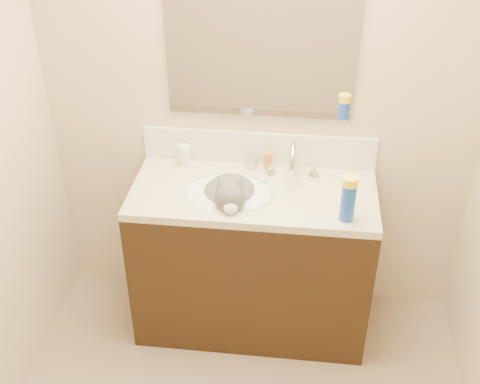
% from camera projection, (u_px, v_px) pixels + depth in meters
% --- Properties ---
extents(room_shell, '(2.24, 2.54, 2.52)m').
position_uv_depth(room_shell, '(224.00, 191.00, 1.77)').
color(room_shell, beige).
rests_on(room_shell, ground).
extents(vanity_cabinet, '(1.20, 0.55, 0.82)m').
position_uv_depth(vanity_cabinet, '(252.00, 262.00, 3.17)').
color(vanity_cabinet, black).
rests_on(vanity_cabinet, ground).
extents(counter_slab, '(1.20, 0.55, 0.04)m').
position_uv_depth(counter_slab, '(253.00, 194.00, 2.94)').
color(counter_slab, beige).
rests_on(counter_slab, vanity_cabinet).
extents(basin, '(0.45, 0.36, 0.14)m').
position_uv_depth(basin, '(228.00, 204.00, 2.95)').
color(basin, white).
rests_on(basin, vanity_cabinet).
extents(faucet, '(0.28, 0.20, 0.21)m').
position_uv_depth(faucet, '(292.00, 163.00, 2.98)').
color(faucet, silver).
rests_on(faucet, counter_slab).
extents(cat, '(0.36, 0.41, 0.32)m').
position_uv_depth(cat, '(230.00, 198.00, 2.93)').
color(cat, '#525052').
rests_on(cat, basin).
extents(backsplash, '(1.20, 0.02, 0.18)m').
position_uv_depth(backsplash, '(259.00, 148.00, 3.10)').
color(backsplash, white).
rests_on(backsplash, counter_slab).
extents(mirror, '(0.90, 0.02, 0.80)m').
position_uv_depth(mirror, '(261.00, 37.00, 2.77)').
color(mirror, white).
rests_on(mirror, room_shell).
extents(pill_bottle, '(0.07, 0.07, 0.11)m').
position_uv_depth(pill_bottle, '(184.00, 155.00, 3.11)').
color(pill_bottle, white).
rests_on(pill_bottle, counter_slab).
extents(pill_label, '(0.07, 0.07, 0.04)m').
position_uv_depth(pill_label, '(185.00, 157.00, 3.11)').
color(pill_label, orange).
rests_on(pill_label, pill_bottle).
extents(silver_jar, '(0.07, 0.07, 0.06)m').
position_uv_depth(silver_jar, '(252.00, 163.00, 3.09)').
color(silver_jar, '#B7B7BC').
rests_on(silver_jar, counter_slab).
extents(amber_bottle, '(0.05, 0.05, 0.09)m').
position_uv_depth(amber_bottle, '(268.00, 161.00, 3.08)').
color(amber_bottle, orange).
rests_on(amber_bottle, counter_slab).
extents(toothbrush, '(0.11, 0.13, 0.01)m').
position_uv_depth(toothbrush, '(266.00, 183.00, 2.97)').
color(toothbrush, white).
rests_on(toothbrush, counter_slab).
extents(toothbrush_head, '(0.03, 0.03, 0.02)m').
position_uv_depth(toothbrush_head, '(266.00, 183.00, 2.97)').
color(toothbrush_head, '#6399D4').
rests_on(toothbrush_head, counter_slab).
extents(spray_can, '(0.08, 0.08, 0.18)m').
position_uv_depth(spray_can, '(348.00, 203.00, 2.68)').
color(spray_can, blue).
rests_on(spray_can, counter_slab).
extents(spray_cap, '(0.09, 0.09, 0.04)m').
position_uv_depth(spray_cap, '(350.00, 181.00, 2.62)').
color(spray_cap, '#FFF11A').
rests_on(spray_cap, spray_can).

